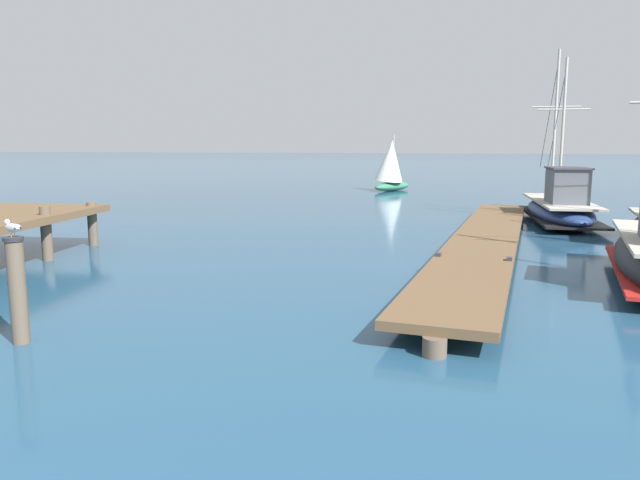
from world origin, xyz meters
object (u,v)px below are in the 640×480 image
object	(u,v)px
perched_seagull	(12,227)
distant_sailboat	(391,166)
fishing_boat_4	(561,206)
mooring_piling	(17,288)

from	to	relation	value
perched_seagull	distant_sailboat	world-z (taller)	distant_sailboat
fishing_boat_4	mooring_piling	xyz separation A→B (m)	(-9.79, -17.51, 0.22)
mooring_piling	perched_seagull	distance (m)	0.95
perched_seagull	distant_sailboat	xyz separation A→B (m)	(0.91, 31.88, -0.19)
perched_seagull	distant_sailboat	size ratio (longest dim) A/B	0.10
fishing_boat_4	distant_sailboat	bearing A→B (deg)	121.70
mooring_piling	distant_sailboat	xyz separation A→B (m)	(0.92, 31.88, 0.76)
fishing_boat_4	mooring_piling	distance (m)	20.07
fishing_boat_4	mooring_piling	bearing A→B (deg)	-119.21
distant_sailboat	perched_seagull	bearing A→B (deg)	-91.64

